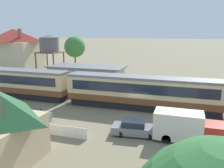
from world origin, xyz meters
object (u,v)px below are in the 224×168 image
object	(u,v)px
passenger_train	(144,91)
station_house_red_roof	(15,51)
station_building	(87,76)
delivery_truck_red	(186,127)
yard_tree_1	(75,47)
parked_car_grey_2	(135,128)
water_tower	(49,45)
parked_car_grey	(31,116)

from	to	relation	value
passenger_train	station_house_red_roof	xyz separation A→B (m)	(-32.54, 16.56, 2.90)
station_building	delivery_truck_red	size ratio (longest dim) A/B	2.18
station_building	yard_tree_1	bearing A→B (deg)	123.21
parked_car_grey_2	delivery_truck_red	bearing A→B (deg)	-4.75
yard_tree_1	passenger_train	bearing A→B (deg)	-48.01
passenger_train	station_house_red_roof	world-z (taller)	station_house_red_roof
parked_car_grey_2	station_house_red_roof	bearing A→B (deg)	137.36
passenger_train	water_tower	size ratio (longest dim) A/B	6.69
passenger_train	delivery_truck_red	world-z (taller)	passenger_train
parked_car_grey	parked_car_grey_2	distance (m)	11.30
station_building	parked_car_grey_2	size ratio (longest dim) A/B	2.96
station_building	parked_car_grey	xyz separation A→B (m)	(0.68, -16.61, -1.26)
water_tower	station_house_red_roof	bearing A→B (deg)	156.81
passenger_train	station_house_red_roof	bearing A→B (deg)	153.03
passenger_train	station_house_red_roof	size ratio (longest dim) A/B	5.20
parked_car_grey	station_building	bearing A→B (deg)	89.16
passenger_train	water_tower	world-z (taller)	water_tower
parked_car_grey	delivery_truck_red	world-z (taller)	delivery_truck_red
station_house_red_roof	parked_car_grey	xyz separation A→B (m)	(21.79, -24.40, -4.55)
water_tower	passenger_train	bearing A→B (deg)	-29.18
parked_car_grey_2	parked_car_grey	bearing A→B (deg)	174.15
station_building	station_house_red_roof	bearing A→B (deg)	159.76
parked_car_grey_2	yard_tree_1	world-z (taller)	yard_tree_1
water_tower	parked_car_grey	size ratio (longest dim) A/B	2.14
passenger_train	parked_car_grey_2	xyz separation A→B (m)	(0.55, -7.74, -1.60)
parked_car_grey_2	station_building	bearing A→B (deg)	119.61
passenger_train	parked_car_grey	distance (m)	13.40
passenger_train	water_tower	xyz separation A→B (m)	(-20.14, 11.24, 4.72)
passenger_train	parked_car_grey	size ratio (longest dim) A/B	14.30
passenger_train	delivery_truck_red	distance (m)	9.21
station_house_red_roof	parked_car_grey_2	xyz separation A→B (m)	(33.09, -24.30, -4.50)
parked_car_grey_2	yard_tree_1	xyz separation A→B (m)	(-21.38, 30.88, 5.17)
passenger_train	yard_tree_1	distance (m)	31.34
parked_car_grey	delivery_truck_red	xyz separation A→B (m)	(15.83, 0.22, 0.69)
station_house_red_roof	delivery_truck_red	size ratio (longest dim) A/B	1.91
passenger_train	delivery_truck_red	xyz separation A→B (m)	(5.09, -7.62, -0.95)
station_building	parked_car_grey	distance (m)	16.67
passenger_train	yard_tree_1	size ratio (longest dim) A/B	7.09
station_building	station_house_red_roof	distance (m)	22.74
water_tower	yard_tree_1	size ratio (longest dim) A/B	1.06
passenger_train	parked_car_grey	bearing A→B (deg)	-143.88
station_building	parked_car_grey_2	bearing A→B (deg)	-54.05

